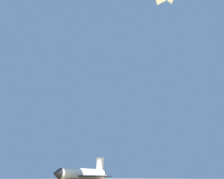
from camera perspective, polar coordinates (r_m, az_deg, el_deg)
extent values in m
cylinder|color=white|center=(106.82, -10.93, -29.00)|extent=(32.52, 10.35, 6.00)
cone|color=black|center=(96.64, -20.34, -27.74)|extent=(4.75, 6.20, 5.70)
ellipsoid|color=white|center=(99.29, -17.40, -27.24)|extent=(6.89, 4.84, 2.40)
cube|color=black|center=(109.34, -9.12, -29.80)|extent=(21.14, 26.25, 0.70)
cube|color=white|center=(116.37, -4.59, -26.22)|extent=(6.42, 1.48, 7.60)
cone|color=#595960|center=(118.34, -3.44, -28.85)|extent=(2.68, 2.51, 2.20)
cone|color=#595960|center=(119.43, -4.11, -30.00)|extent=(2.68, 2.51, 2.20)
cone|color=#595960|center=(117.17, -2.84, -30.02)|extent=(2.68, 2.51, 2.20)
cone|color=white|center=(155.80, 21.56, 28.66)|extent=(6.72, 7.16, 5.76)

